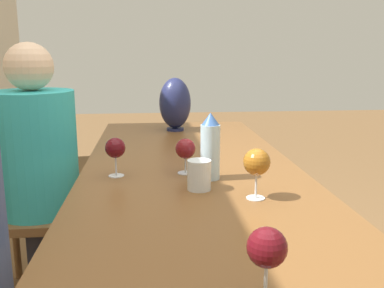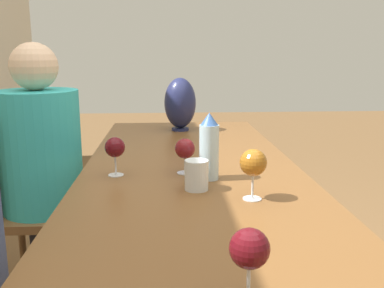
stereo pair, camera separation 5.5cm
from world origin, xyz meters
name	(u,v)px [view 1 (the left image)]	position (x,y,z in m)	size (l,w,h in m)	color
dining_table	(198,207)	(0.00, 0.00, 0.68)	(2.62, 0.84, 0.75)	brown
water_bottle	(210,147)	(0.09, -0.05, 0.87)	(0.07, 0.07, 0.24)	silver
water_tumbler	(198,175)	(-0.03, 0.00, 0.80)	(0.08, 0.08, 0.10)	silver
vase	(175,103)	(1.04, 0.02, 0.91)	(0.18, 0.18, 0.30)	#1E234C
wine_glass_0	(115,149)	(0.15, 0.28, 0.86)	(0.07, 0.07, 0.14)	silver
wine_glass_1	(185,149)	(0.16, 0.03, 0.85)	(0.07, 0.07, 0.13)	silver
wine_glass_2	(267,249)	(-0.68, -0.05, 0.86)	(0.07, 0.07, 0.15)	silver
wine_glass_3	(257,163)	(-0.13, -0.16, 0.87)	(0.08, 0.08, 0.16)	silver
chair_far	(23,200)	(0.63, 0.77, 0.50)	(0.44, 0.44, 0.96)	brown
person_far	(40,169)	(0.63, 0.68, 0.66)	(0.38, 0.38, 1.24)	#2D2D38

